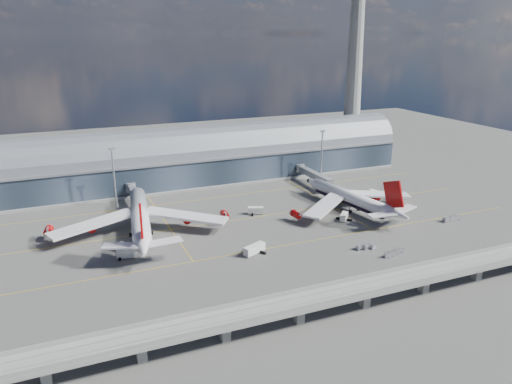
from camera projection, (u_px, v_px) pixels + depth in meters
name	position (u px, v px, depth m)	size (l,w,h in m)	color
ground	(278.00, 234.00, 183.34)	(500.00, 500.00, 0.00)	#474744
taxi_lines	(254.00, 215.00, 202.73)	(200.00, 80.12, 0.01)	gold
terminal	(211.00, 158.00, 248.31)	(200.00, 30.00, 28.00)	#202A36
control_tower	(354.00, 70.00, 272.15)	(19.00, 19.00, 103.00)	gray
guideway	(366.00, 289.00, 133.49)	(220.00, 8.50, 7.20)	gray
floodlight_mast_left	(114.00, 176.00, 208.84)	(3.00, 0.70, 25.70)	gray
floodlight_mast_right	(322.00, 154.00, 246.07)	(3.00, 0.70, 25.70)	gray
airliner_left	(140.00, 218.00, 182.19)	(66.85, 70.34, 21.46)	white
airliner_right	(352.00, 199.00, 207.08)	(57.97, 60.64, 19.26)	white
jet_bridge_left	(135.00, 194.00, 212.64)	(4.40, 28.00, 7.25)	gray
jet_bridge_right	(312.00, 174.00, 242.68)	(4.40, 32.00, 7.25)	gray
service_truck_0	(127.00, 248.00, 167.59)	(5.88, 7.39, 3.00)	silver
service_truck_1	(125.00, 254.00, 163.58)	(5.68, 3.37, 3.10)	silver
service_truck_2	(254.00, 249.00, 166.89)	(8.78, 5.81, 3.10)	silver
service_truck_3	(344.00, 217.00, 196.84)	(5.70, 5.82, 2.85)	silver
service_truck_4	(373.00, 193.00, 227.36)	(3.04, 4.64, 2.47)	silver
service_truck_5	(256.00, 211.00, 203.50)	(6.66, 4.62, 3.01)	silver
cargo_train_0	(394.00, 253.00, 166.20)	(9.32, 3.68, 1.54)	gray
cargo_train_1	(366.00, 247.00, 170.57)	(7.37, 3.41, 1.62)	gray
cargo_train_2	(452.00, 218.00, 196.36)	(8.57, 2.16, 1.90)	gray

